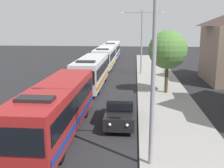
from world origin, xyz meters
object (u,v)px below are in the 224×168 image
at_px(bus_second_in_line, 91,71).
at_px(roadside_tree, 168,50).
at_px(white_suv, 121,108).
at_px(bus_fourth_in_line, 112,50).
at_px(bus_lead, 57,107).
at_px(streetlamp_near, 154,56).
at_px(bus_middle, 105,57).
at_px(streetlamp_mid, 142,36).

height_order(bus_second_in_line, roadside_tree, roadside_tree).
bearing_deg(white_suv, bus_fourth_in_line, 95.93).
relative_size(bus_lead, roadside_tree, 1.92).
height_order(bus_lead, streetlamp_near, streetlamp_near).
bearing_deg(bus_second_in_line, white_suv, -70.50).
height_order(bus_lead, bus_middle, same).
xyz_separation_m(bus_fourth_in_line, streetlamp_near, (5.40, -41.27, 3.49)).
relative_size(bus_fourth_in_line, roadside_tree, 1.96).
bearing_deg(streetlamp_near, roadside_tree, 80.90).
height_order(streetlamp_mid, roadside_tree, streetlamp_mid).
height_order(bus_second_in_line, bus_middle, same).
relative_size(bus_lead, streetlamp_mid, 1.39).
xyz_separation_m(bus_fourth_in_line, roadside_tree, (7.59, -27.57, 2.52)).
distance_m(bus_fourth_in_line, streetlamp_near, 41.77).
height_order(bus_middle, streetlamp_mid, streetlamp_mid).
xyz_separation_m(white_suv, streetlamp_mid, (1.70, 17.91, 4.08)).
xyz_separation_m(streetlamp_near, roadside_tree, (2.20, 13.71, -0.97)).
distance_m(streetlamp_near, roadside_tree, 13.92).
bearing_deg(bus_second_in_line, bus_fourth_in_line, 90.00).
distance_m(bus_middle, white_suv, 23.66).
distance_m(bus_second_in_line, roadside_tree, 8.36).
relative_size(white_suv, streetlamp_mid, 0.63).
relative_size(bus_fourth_in_line, white_suv, 2.27).
bearing_deg(streetlamp_near, bus_lead, 147.42).
height_order(white_suv, streetlamp_near, streetlamp_near).
bearing_deg(roadside_tree, bus_second_in_line, 162.34).
height_order(bus_second_in_line, streetlamp_near, streetlamp_near).
distance_m(bus_second_in_line, white_suv, 11.10).
bearing_deg(streetlamp_mid, bus_lead, -105.00).
height_order(bus_fourth_in_line, streetlamp_mid, streetlamp_mid).
xyz_separation_m(bus_lead, white_suv, (3.70, 2.23, -0.66)).
bearing_deg(bus_fourth_in_line, white_suv, -84.07).
height_order(bus_lead, bus_second_in_line, same).
distance_m(bus_lead, white_suv, 4.37).
bearing_deg(streetlamp_mid, streetlamp_near, -90.00).
height_order(streetlamp_near, streetlamp_mid, streetlamp_near).
xyz_separation_m(bus_fourth_in_line, streetlamp_mid, (5.40, -17.68, 3.42)).
bearing_deg(bus_middle, bus_second_in_line, -90.00).
relative_size(bus_second_in_line, streetlamp_near, 1.29).
bearing_deg(bus_lead, white_suv, 31.10).
bearing_deg(roadside_tree, white_suv, -115.89).
distance_m(bus_second_in_line, streetlamp_mid, 9.83).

